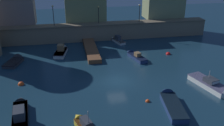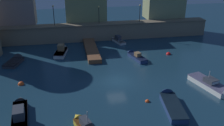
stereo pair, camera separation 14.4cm
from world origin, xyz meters
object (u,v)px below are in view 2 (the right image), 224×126
(quay_lamp_1, at_px, (99,12))
(mooring_buoy_2, at_px, (168,54))
(quay_lamp_2, at_px, (140,10))
(moored_boat_0, at_px, (216,88))
(moored_boat_3, at_px, (17,60))
(moored_boat_5, at_px, (62,50))
(mooring_buoy_0, at_px, (147,102))
(moored_boat_1, at_px, (117,40))
(mooring_buoy_1, at_px, (21,84))
(moored_boat_6, at_px, (84,126))
(moored_boat_7, at_px, (135,55))
(moored_boat_4, at_px, (170,101))
(moored_boat_2, at_px, (20,112))
(quay_lamp_0, at_px, (53,12))

(quay_lamp_1, distance_m, mooring_buoy_2, 15.49)
(quay_lamp_2, bearing_deg, moored_boat_0, -82.58)
(moored_boat_3, relative_size, moored_boat_5, 0.85)
(mooring_buoy_0, bearing_deg, moored_boat_1, 87.44)
(moored_boat_0, height_order, mooring_buoy_2, moored_boat_0)
(mooring_buoy_1, bearing_deg, moored_boat_1, 43.58)
(mooring_buoy_0, bearing_deg, moored_boat_6, -153.29)
(moored_boat_1, bearing_deg, moored_boat_3, 95.81)
(moored_boat_5, height_order, moored_boat_7, moored_boat_5)
(moored_boat_7, bearing_deg, mooring_buoy_1, 95.79)
(moored_boat_5, bearing_deg, moored_boat_4, -136.54)
(moored_boat_3, xyz_separation_m, mooring_buoy_0, (16.38, -14.81, -0.26))
(moored_boat_6, bearing_deg, moored_boat_0, -92.86)
(moored_boat_0, height_order, mooring_buoy_1, moored_boat_0)
(moored_boat_0, bearing_deg, quay_lamp_2, 172.85)
(moored_boat_2, distance_m, mooring_buoy_0, 13.71)
(moored_boat_3, bearing_deg, moored_boat_4, -113.42)
(moored_boat_3, relative_size, mooring_buoy_1, 6.00)
(moored_boat_4, relative_size, moored_boat_7, 1.23)
(mooring_buoy_0, xyz_separation_m, mooring_buoy_2, (8.03, 13.53, 0.00))
(moored_boat_3, xyz_separation_m, moored_boat_6, (8.97, -18.54, 0.19))
(moored_boat_3, relative_size, mooring_buoy_2, 6.00)
(moored_boat_0, distance_m, moored_boat_2, 22.60)
(moored_boat_5, bearing_deg, quay_lamp_2, -56.55)
(quay_lamp_0, bearing_deg, moored_boat_7, -40.09)
(quay_lamp_2, xyz_separation_m, moored_boat_7, (-3.77, -10.65, -5.07))
(quay_lamp_2, relative_size, moored_boat_3, 0.71)
(moored_boat_0, xyz_separation_m, moored_boat_7, (-6.77, 12.35, -0.08))
(quay_lamp_2, height_order, moored_boat_4, quay_lamp_2)
(moored_boat_2, bearing_deg, moored_boat_0, -94.30)
(quay_lamp_0, height_order, moored_boat_4, quay_lamp_0)
(moored_boat_0, xyz_separation_m, mooring_buoy_2, (-0.84, 12.68, -0.43))
(quay_lamp_1, distance_m, moored_boat_2, 27.14)
(moored_boat_0, xyz_separation_m, moored_boat_3, (-25.26, 13.96, -0.18))
(quay_lamp_1, relative_size, quay_lamp_2, 1.00)
(moored_boat_0, relative_size, moored_boat_2, 1.07)
(mooring_buoy_1, bearing_deg, moored_boat_3, 102.38)
(mooring_buoy_2, bearing_deg, quay_lamp_0, 150.96)
(quay_lamp_2, relative_size, moored_boat_2, 0.49)
(quay_lamp_0, height_order, mooring_buoy_2, quay_lamp_0)
(moored_boat_2, distance_m, moored_boat_3, 15.27)
(moored_boat_4, xyz_separation_m, mooring_buoy_2, (5.75, 14.53, -0.37))
(moored_boat_6, bearing_deg, quay_lamp_1, -29.30)
(moored_boat_7, height_order, mooring_buoy_1, moored_boat_7)
(moored_boat_1, xyz_separation_m, moored_boat_4, (1.31, -22.79, -0.00))
(moored_boat_3, height_order, moored_boat_4, moored_boat_4)
(quay_lamp_0, relative_size, moored_boat_1, 0.81)
(mooring_buoy_2, bearing_deg, moored_boat_1, 130.56)
(moored_boat_1, relative_size, moored_boat_4, 0.69)
(moored_boat_0, xyz_separation_m, moored_boat_6, (-16.29, -4.58, 0.01))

